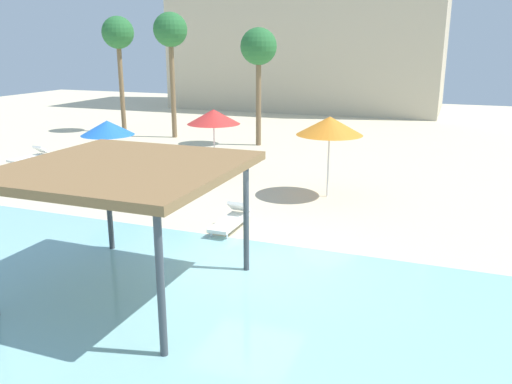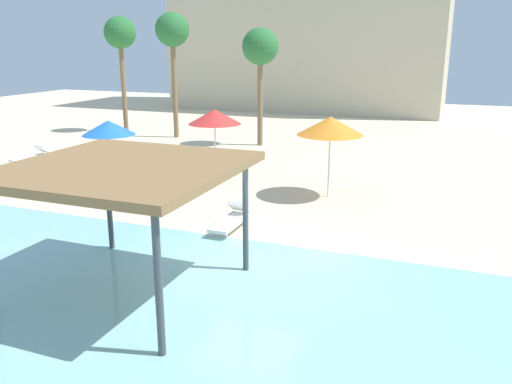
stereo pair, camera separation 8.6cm
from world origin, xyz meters
name	(u,v)px [view 1 (the left image)]	position (x,y,z in m)	size (l,w,h in m)	color
ground_plane	(248,265)	(0.00, 0.00, 0.00)	(80.00, 80.00, 0.00)	beige
shade_pavilion	(125,172)	(-1.82, -2.31, 2.75)	(4.57, 4.57, 2.92)	#42474C
beach_umbrella_blue_0	(107,128)	(-7.54, 4.87, 2.31)	(1.97, 1.97, 2.58)	silver
beach_umbrella_orange_2	(330,126)	(0.41, 6.67, 2.56)	(2.34, 2.34, 2.88)	silver
beach_umbrella_red_4	(214,117)	(-4.82, 8.30, 2.42)	(2.20, 2.20, 2.72)	silver
lounge_chair_0	(31,156)	(-13.60, 7.16, 0.33)	(0.90, 1.97, 0.74)	white
lounge_chair_3	(232,219)	(-1.40, 2.22, 0.33)	(0.60, 1.90, 0.74)	white
palm_tree_0	(170,33)	(-10.88, 15.65, 5.87)	(1.90, 1.90, 7.01)	brown
palm_tree_1	(118,36)	(-14.82, 16.30, 5.75)	(1.90, 1.90, 6.89)	brown
palm_tree_2	(259,49)	(-5.41, 15.09, 5.03)	(1.90, 1.90, 6.12)	brown
hotel_block_0	(309,3)	(-7.66, 32.84, 8.53)	(21.74, 9.49, 17.05)	beige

